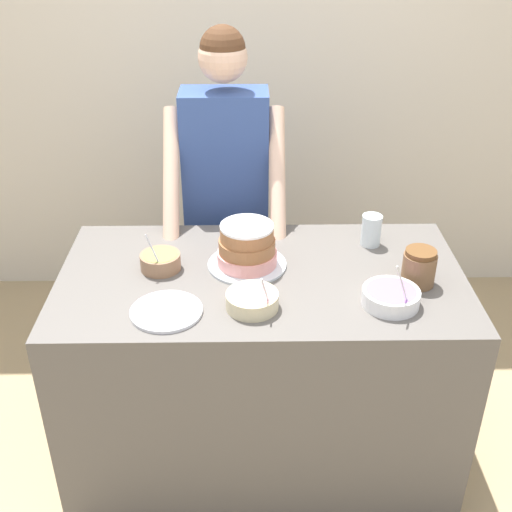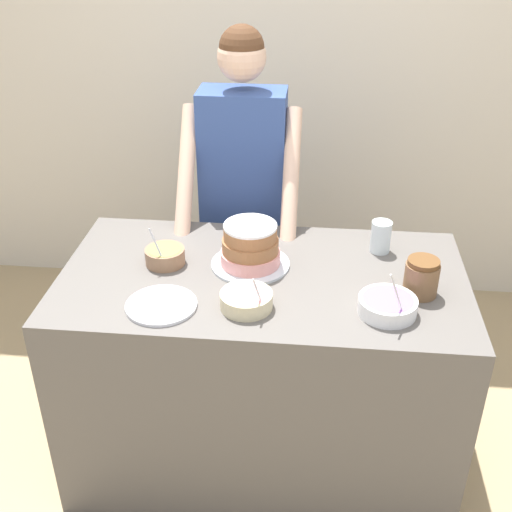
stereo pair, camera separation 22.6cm
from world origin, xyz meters
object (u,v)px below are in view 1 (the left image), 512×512
object	(u,v)px
frosting_bowl_pink	(252,300)
ceramic_plate	(166,311)
stoneware_jar	(419,267)
frosting_bowl_olive	(160,261)
drinking_glass	(371,230)
person_baker	(226,180)
frosting_bowl_purple	(391,296)
cake	(247,248)

from	to	relation	value
frosting_bowl_pink	ceramic_plate	xyz separation A→B (m)	(-0.29, -0.03, -0.03)
ceramic_plate	stoneware_jar	distance (m)	0.90
frosting_bowl_pink	frosting_bowl_olive	size ratio (longest dim) A/B	1.05
drinking_glass	stoneware_jar	xyz separation A→B (m)	(0.12, -0.29, 0.00)
person_baker	drinking_glass	distance (m)	0.70
frosting_bowl_pink	drinking_glass	world-z (taller)	frosting_bowl_pink
frosting_bowl_purple	ceramic_plate	bearing A→B (deg)	-177.01
frosting_bowl_purple	drinking_glass	world-z (taller)	frosting_bowl_purple
cake	frosting_bowl_pink	size ratio (longest dim) A/B	1.66
frosting_bowl_pink	drinking_glass	bearing A→B (deg)	42.71
frosting_bowl_pink	drinking_glass	distance (m)	0.64
frosting_bowl_olive	person_baker	bearing A→B (deg)	67.47
person_baker	drinking_glass	size ratio (longest dim) A/B	13.21
person_baker	frosting_bowl_purple	size ratio (longest dim) A/B	8.43
stoneware_jar	frosting_bowl_purple	bearing A→B (deg)	-133.08
frosting_bowl_purple	stoneware_jar	size ratio (longest dim) A/B	1.45
drinking_glass	ceramic_plate	distance (m)	0.89
drinking_glass	person_baker	bearing A→B (deg)	146.99
frosting_bowl_purple	drinking_glass	bearing A→B (deg)	89.56
frosting_bowl_olive	ceramic_plate	distance (m)	0.29
person_baker	frosting_bowl_purple	distance (m)	0.99
frosting_bowl_purple	frosting_bowl_olive	bearing A→B (deg)	162.98
drinking_glass	stoneware_jar	world-z (taller)	stoneware_jar
frosting_bowl_pink	stoneware_jar	world-z (taller)	frosting_bowl_pink
drinking_glass	ceramic_plate	world-z (taller)	drinking_glass
drinking_glass	stoneware_jar	bearing A→B (deg)	-67.92
frosting_bowl_olive	frosting_bowl_purple	size ratio (longest dim) A/B	0.87
drinking_glass	stoneware_jar	size ratio (longest dim) A/B	0.92
cake	frosting_bowl_purple	xyz separation A→B (m)	(0.49, -0.26, -0.04)
frosting_bowl_olive	ceramic_plate	size ratio (longest dim) A/B	0.70
frosting_bowl_purple	stoneware_jar	bearing A→B (deg)	46.92
frosting_bowl_olive	ceramic_plate	xyz separation A→B (m)	(0.05, -0.29, -0.03)
cake	stoneware_jar	world-z (taller)	cake
cake	ceramic_plate	size ratio (longest dim) A/B	1.22
frosting_bowl_pink	frosting_bowl_purple	size ratio (longest dim) A/B	0.90
cake	ceramic_plate	distance (m)	0.41
ceramic_plate	drinking_glass	bearing A→B (deg)	31.33
drinking_glass	ceramic_plate	size ratio (longest dim) A/B	0.52
stoneware_jar	frosting_bowl_olive	bearing A→B (deg)	172.85
cake	ceramic_plate	world-z (taller)	cake
frosting_bowl_pink	person_baker	bearing A→B (deg)	97.54
stoneware_jar	drinking_glass	bearing A→B (deg)	112.08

